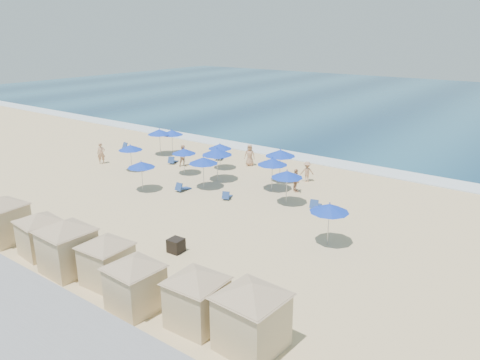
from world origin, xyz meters
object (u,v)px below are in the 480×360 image
cabana_4 (135,276)px  umbrella_9 (280,153)px  beachgoer_1 (184,156)px  umbrella_11 (329,208)px  umbrella_2 (172,132)px  beachgoer_2 (296,180)px  beachgoer_3 (307,172)px  umbrella_5 (203,160)px  beachgoer_0 (101,153)px  cabana_0 (2,213)px  umbrella_1 (130,147)px  umbrella_0 (159,132)px  cabana_1 (39,228)px  cabana_2 (66,239)px  trash_bin (176,245)px  umbrella_4 (220,146)px  umbrella_7 (217,152)px  umbrella_3 (184,151)px  umbrella_6 (141,165)px  cabana_3 (106,254)px  umbrella_10 (287,174)px  beachgoer_4 (250,155)px  cabana_5 (197,290)px  cabana_6 (252,307)px  umbrella_8 (272,162)px

cabana_4 → umbrella_9: cabana_4 is taller
beachgoer_1 → umbrella_11: bearing=-86.8°
umbrella_2 → beachgoer_2: 15.04m
umbrella_2 → umbrella_11: bearing=-23.3°
cabana_4 → beachgoer_3: size_ratio=2.64×
umbrella_5 → umbrella_11: (11.69, -3.11, -0.01)m
umbrella_5 → beachgoer_0: (-11.54, -0.36, -1.20)m
cabana_0 → umbrella_1: (-4.93, 13.26, 0.33)m
umbrella_0 → umbrella_2: (0.70, 0.91, -0.12)m
cabana_1 → cabana_2: 2.76m
umbrella_2 → trash_bin: bearing=-44.8°
umbrella_4 → umbrella_7: 3.27m
umbrella_7 → beachgoer_1: bearing=164.1°
trash_bin → beachgoer_0: size_ratio=0.40×
trash_bin → beachgoer_3: size_ratio=0.46×
cabana_1 → umbrella_3: bearing=104.4°
umbrella_6 → umbrella_11: 14.89m
cabana_2 → umbrella_2: cabana_2 is taller
cabana_3 → umbrella_0: size_ratio=1.64×
umbrella_5 → beachgoer_1: (-5.22, 3.38, -1.20)m
cabana_3 → umbrella_11: (6.27, 9.85, 0.63)m
umbrella_10 → beachgoer_4: bearing=140.7°
umbrella_4 → umbrella_9: (5.88, 0.07, 0.34)m
cabana_5 → umbrella_1: bearing=145.8°
umbrella_11 → beachgoer_2: 8.77m
umbrella_11 → umbrella_0: bearing=159.5°
cabana_4 → umbrella_2: (-16.99, 19.34, 0.56)m
cabana_6 → umbrella_4: cabana_6 is taller
cabana_4 → beachgoer_3: (-2.73, 19.55, -0.71)m
umbrella_4 → umbrella_7: umbrella_7 is taller
umbrella_6 → beachgoer_0: bearing=161.7°
umbrella_1 → beachgoer_1: 4.53m
umbrella_4 → beachgoer_0: (-9.32, -5.00, -1.02)m
umbrella_3 → umbrella_11: umbrella_11 is taller
cabana_4 → umbrella_1: cabana_4 is taller
umbrella_8 → umbrella_0: bearing=171.0°
cabana_6 → umbrella_9: 20.02m
cabana_5 → umbrella_5: (-10.90, 12.89, 0.58)m
umbrella_2 → umbrella_8: 13.58m
cabana_1 → beachgoer_0: 17.43m
umbrella_2 → beachgoer_2: umbrella_2 is taller
umbrella_11 → beachgoer_0: umbrella_11 is taller
cabana_3 → umbrella_1: cabana_3 is taller
cabana_3 → umbrella_7: (-5.77, 14.96, 0.82)m
trash_bin → cabana_6: (7.73, -3.95, 1.32)m
umbrella_10 → umbrella_7: bearing=170.6°
cabana_1 → umbrella_9: umbrella_9 is taller
cabana_6 → beachgoer_1: bearing=139.2°
cabana_0 → cabana_1: bearing=5.2°
umbrella_5 → umbrella_7: 2.03m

